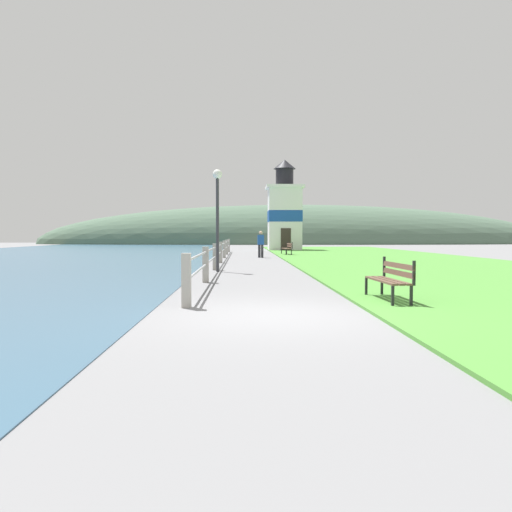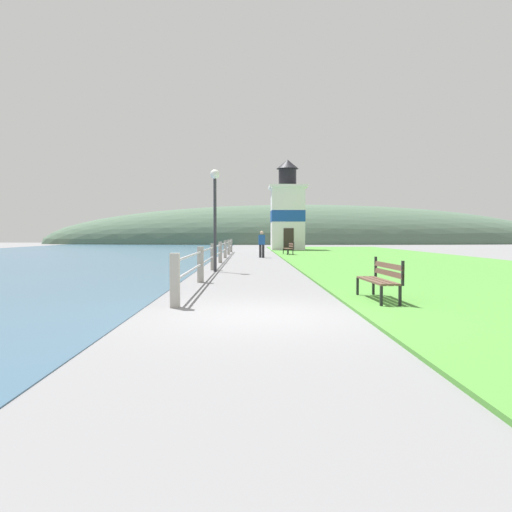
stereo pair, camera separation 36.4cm
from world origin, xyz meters
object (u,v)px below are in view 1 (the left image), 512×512
Objects in this scene: person_strolling at (261,243)px; lamp_post at (217,201)px; park_bench_midway at (288,247)px; park_bench_near at (391,277)px; lighthouse at (285,213)px.

person_strolling is 0.42× the size of lamp_post.
lamp_post is at bearing 69.70° from park_bench_midway.
lamp_post is (-4.13, -15.30, 2.20)m from park_bench_midway.
park_bench_midway is at bearing -92.22° from park_bench_near.
park_bench_near is 24.18m from park_bench_midway.
person_strolling is at bearing 55.81° from park_bench_midway.
park_bench_near is at bearing -65.06° from lamp_post.
lighthouse is 14.88m from person_strolling.
person_strolling is (-2.01, -3.63, 0.36)m from park_bench_midway.
lamp_post reaches higher than park_bench_midway.
park_bench_midway is 1.15× the size of person_strolling.
lighthouse reaches higher than person_strolling.
park_bench_midway is at bearing -30.29° from person_strolling.
park_bench_near is 0.47× the size of lamp_post.
lamp_post is (-2.11, -11.67, 1.84)m from person_strolling.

